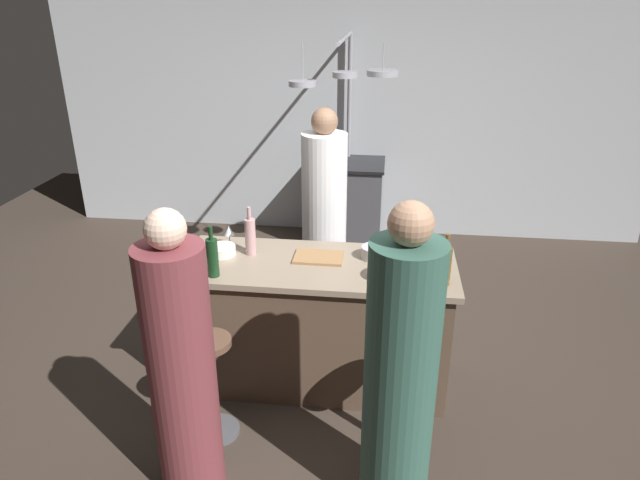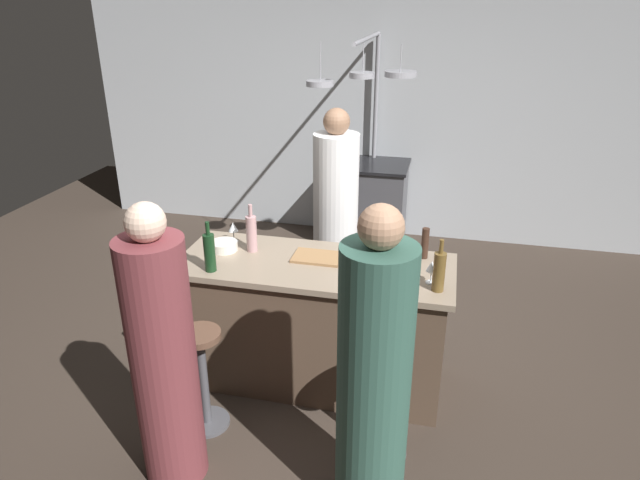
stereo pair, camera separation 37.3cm
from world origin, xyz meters
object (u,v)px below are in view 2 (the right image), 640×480
at_px(bar_stool_left, 203,375).
at_px(bar_stool_right, 385,403).
at_px(guest_left, 164,360).
at_px(mixing_bowl_steel, 373,255).
at_px(wine_glass_near_right_guest, 233,228).
at_px(mixing_bowl_wooden, 380,276).
at_px(wine_glass_near_left_guest, 432,267).
at_px(wine_bottle_red, 210,252).
at_px(stove_range, 369,204).
at_px(chef, 335,222).
at_px(wine_bottle_amber, 439,271).
at_px(pepper_mill, 425,243).
at_px(mixing_bowl_ceramic, 224,246).
at_px(guest_right, 374,382).
at_px(wine_bottle_rose, 252,233).
at_px(cutting_board, 318,257).

xyz_separation_m(bar_stool_left, bar_stool_right, (1.11, 0.00, 0.00)).
bearing_deg(guest_left, mixing_bowl_steel, 50.70).
bearing_deg(wine_glass_near_right_guest, mixing_bowl_steel, -4.58).
xyz_separation_m(bar_stool_right, mixing_bowl_wooden, (-0.12, 0.47, 0.56)).
bearing_deg(wine_glass_near_left_guest, wine_bottle_red, -173.89).
bearing_deg(bar_stool_right, guest_left, -160.94).
relative_size(stove_range, wine_glass_near_right_guest, 6.10).
bearing_deg(chef, bar_stool_left, -106.66).
bearing_deg(stove_range, wine_glass_near_left_guest, -73.73).
height_order(bar_stool_right, mixing_bowl_wooden, mixing_bowl_wooden).
bearing_deg(stove_range, mixing_bowl_steel, -81.09).
xyz_separation_m(bar_stool_right, wine_bottle_amber, (0.23, 0.43, 0.65)).
bearing_deg(bar_stool_right, pepper_mill, 81.85).
height_order(wine_bottle_amber, mixing_bowl_ceramic, wine_bottle_amber).
bearing_deg(mixing_bowl_wooden, stove_range, 99.68).
distance_m(stove_range, bar_stool_left, 3.12).
bearing_deg(wine_glass_near_right_guest, guest_right, -45.57).
bearing_deg(bar_stool_left, wine_bottle_rose, 82.54).
relative_size(pepper_mill, wine_bottle_rose, 0.63).
height_order(cutting_board, mixing_bowl_steel, mixing_bowl_steel).
xyz_separation_m(mixing_bowl_steel, mixing_bowl_wooden, (0.08, -0.28, -0.01)).
bearing_deg(wine_bottle_red, bar_stool_left, -80.54).
bearing_deg(guest_left, bar_stool_left, 88.05).
bearing_deg(guest_left, bar_stool_right, 19.06).
xyz_separation_m(pepper_mill, wine_bottle_amber, (0.11, -0.43, 0.02)).
relative_size(guest_left, cutting_board, 5.08).
height_order(stove_range, mixing_bowl_ceramic, mixing_bowl_ceramic).
bearing_deg(bar_stool_left, wine_glass_near_left_guest, 21.59).
height_order(pepper_mill, mixing_bowl_steel, pepper_mill).
bearing_deg(mixing_bowl_ceramic, mixing_bowl_steel, 3.84).
distance_m(chef, mixing_bowl_steel, 0.98).
distance_m(chef, bar_stool_right, 1.79).
bearing_deg(mixing_bowl_ceramic, wine_glass_near_left_guest, -6.72).
xyz_separation_m(guest_left, wine_glass_near_left_guest, (1.31, 0.90, 0.25)).
xyz_separation_m(chef, mixing_bowl_wooden, (0.51, -1.15, 0.14)).
xyz_separation_m(chef, bar_stool_right, (0.63, -1.62, -0.42)).
bearing_deg(bar_stool_right, cutting_board, 128.93).
height_order(stove_range, bar_stool_right, stove_range).
bearing_deg(mixing_bowl_steel, bar_stool_left, -140.84).
bearing_deg(wine_bottle_amber, bar_stool_right, -118.06).
relative_size(chef, bar_stool_right, 2.53).
height_order(bar_stool_right, guest_right, guest_right).
relative_size(wine_bottle_rose, wine_glass_near_left_guest, 2.29).
distance_m(bar_stool_right, guest_right, 0.55).
height_order(cutting_board, wine_bottle_amber, wine_bottle_amber).
bearing_deg(cutting_board, wine_bottle_red, -152.09).
relative_size(stove_range, chef, 0.52).
bearing_deg(cutting_board, mixing_bowl_steel, 8.25).
relative_size(guest_right, wine_glass_near_left_guest, 11.63).
distance_m(bar_stool_right, cutting_board, 1.04).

